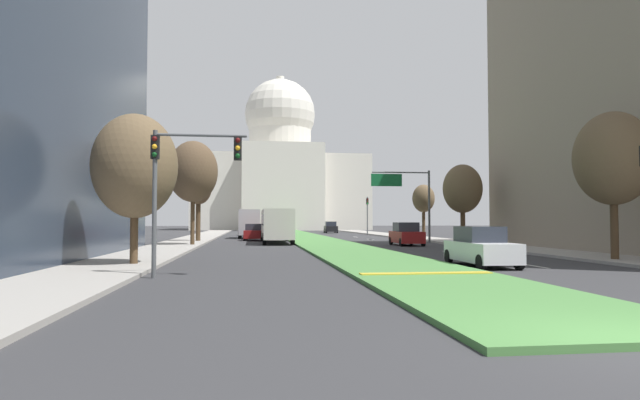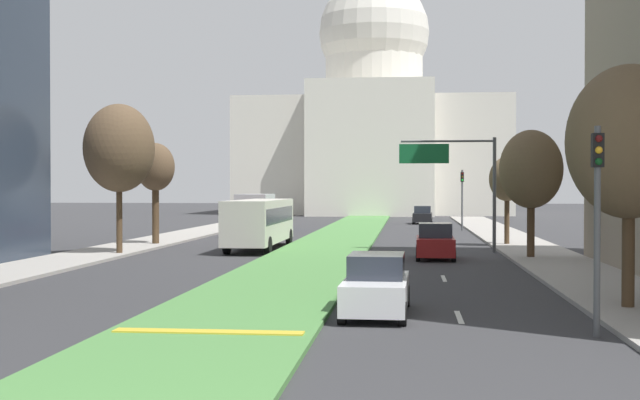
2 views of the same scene
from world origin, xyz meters
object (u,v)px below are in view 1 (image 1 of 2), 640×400
capitol_building (280,174)px  sedan_lead_stopped (481,248)px  sedan_midblock (406,235)px  sedan_far_horizon (249,230)px  street_tree_left_near (135,166)px  overhead_guide_sign (408,191)px  traffic_light_near_left (179,170)px  box_truck_delivery (249,223)px  city_bus (276,223)px  street_tree_right_far (423,199)px  street_tree_left_mid (193,172)px  sedan_distant (254,233)px  street_tree_right_mid (463,189)px  street_tree_left_far (198,189)px  street_tree_right_near (613,159)px  traffic_light_far_right (367,211)px  sedan_very_far (331,228)px

capitol_building → sedan_lead_stopped: (3.94, -94.97, -11.59)m
sedan_midblock → sedan_far_horizon: 31.54m
street_tree_left_near → overhead_guide_sign: bearing=49.4°
traffic_light_near_left → box_truck_delivery: traffic_light_near_left is taller
sedan_midblock → city_bus: (-10.20, 5.87, 0.91)m
sedan_lead_stopped → overhead_guide_sign: bearing=81.0°
street_tree_right_far → box_truck_delivery: (-17.43, 8.56, -2.49)m
street_tree_left_mid → sedan_distant: bearing=68.2°
capitol_building → traffic_light_near_left: bearing=-95.0°
capitol_building → street_tree_right_mid: bearing=-81.7°
street_tree_right_mid → sedan_lead_stopped: bearing=-110.3°
sedan_far_horizon → street_tree_right_mid: bearing=-58.6°
overhead_guide_sign → street_tree_left_far: size_ratio=1.00×
street_tree_right_near → sedan_distant: 35.06m
box_truck_delivery → city_bus: size_ratio=0.58×
capitol_building → street_tree_left_mid: bearing=-98.1°
street_tree_right_far → city_bus: size_ratio=0.51×
street_tree_left_mid → street_tree_right_far: size_ratio=1.46×
sedan_far_horizon → sedan_midblock: bearing=-66.2°
traffic_light_far_right → street_tree_right_far: 19.28m
street_tree_right_far → sedan_distant: street_tree_right_far is taller
sedan_distant → sedan_far_horizon: 16.48m
street_tree_left_near → sedan_very_far: 62.37m
capitol_building → box_truck_delivery: capitol_building is taller
capitol_building → sedan_lead_stopped: capitol_building is taller
street_tree_right_far → street_tree_left_near: bearing=-128.7°
traffic_light_far_right → street_tree_left_near: (-20.65, -46.88, 1.06)m
street_tree_right_mid → sedan_distant: 21.30m
sedan_far_horizon → city_bus: (2.51, -23.00, 0.97)m
overhead_guide_sign → street_tree_left_mid: size_ratio=0.79×
street_tree_right_far → sedan_midblock: 11.58m
sedan_lead_stopped → city_bus: (-7.89, 25.00, 0.95)m
street_tree_right_far → sedan_distant: 17.45m
street_tree_left_mid → city_bus: size_ratio=0.75×
sedan_lead_stopped → box_truck_delivery: size_ratio=0.73×
street_tree_left_near → sedan_far_horizon: bearing=84.2°
sedan_very_far → city_bus: 37.67m
sedan_distant → sedan_midblock: bearing=-45.5°
street_tree_right_near → traffic_light_near_left: bearing=-167.3°
capitol_building → box_truck_delivery: 58.60m
street_tree_right_mid → traffic_light_near_left: bearing=-131.3°
capitol_building → traffic_light_far_right: capitol_building is taller
traffic_light_near_left → street_tree_left_far: (-2.37, 30.45, 1.07)m
overhead_guide_sign → sedan_very_far: (-1.34, 37.74, -3.80)m
street_tree_left_near → box_truck_delivery: 36.66m
sedan_lead_stopped → sedan_very_far: size_ratio=1.11×
traffic_light_near_left → sedan_lead_stopped: traffic_light_near_left is taller
street_tree_right_mid → city_bus: bearing=159.2°
sedan_distant → box_truck_delivery: bearing=94.5°
street_tree_left_far → sedan_midblock: (17.27, -8.11, -4.01)m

